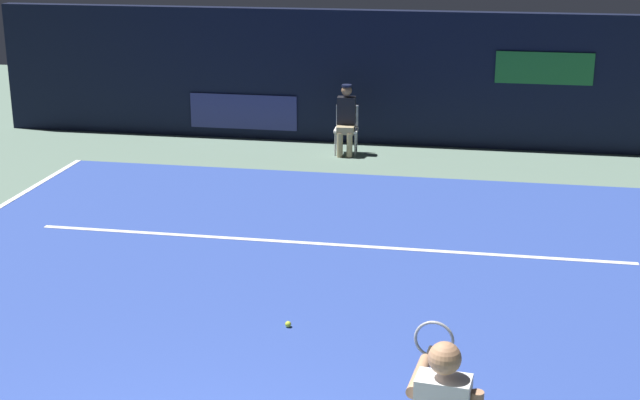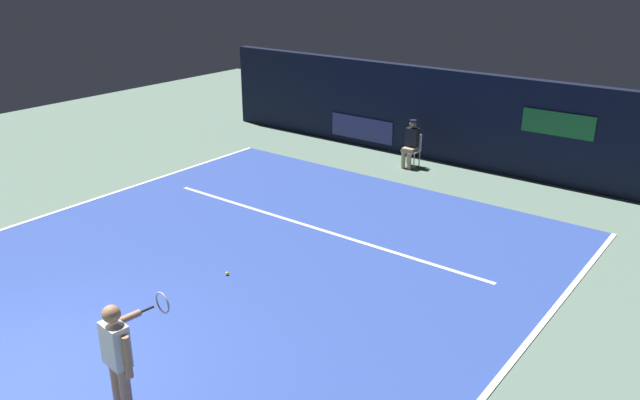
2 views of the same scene
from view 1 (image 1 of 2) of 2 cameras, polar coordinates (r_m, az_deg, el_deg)
The scene contains 6 objects.
ground_plane at distance 10.93m, azimuth -1.48°, elevation -6.27°, with size 31.44×31.44×0.00m, color slate.
court_surface at distance 10.93m, azimuth -1.48°, elevation -6.24°, with size 10.63×11.12×0.01m, color #2D479E.
line_service at distance 12.70m, azimuth 0.32°, elevation -2.75°, with size 8.29×0.10×0.01m, color white.
back_wall at distance 18.19m, azimuth 3.69°, elevation 7.56°, with size 15.57×0.33×2.60m.
line_judge_on_chair at distance 17.35m, azimuth 1.63°, elevation 5.05°, with size 0.46×0.55×1.32m.
tennis_ball at distance 10.25m, azimuth -1.98°, elevation -7.68°, with size 0.07×0.07×0.07m, color #CCE033.
Camera 1 is at (2.08, -5.24, 4.38)m, focal length 51.74 mm.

